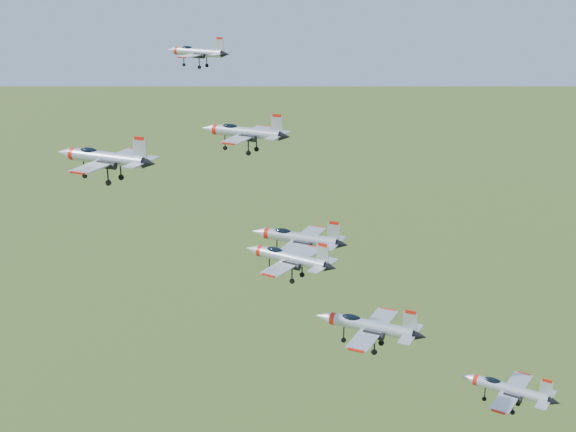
% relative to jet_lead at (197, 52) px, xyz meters
% --- Properties ---
extents(jet_lead, '(11.16, 9.15, 3.00)m').
position_rel_jet_lead_xyz_m(jet_lead, '(0.00, 0.00, 0.00)').
color(jet_lead, silver).
extents(jet_left_high, '(13.17, 10.89, 3.52)m').
position_rel_jet_lead_xyz_m(jet_left_high, '(15.42, -12.29, -8.11)').
color(jet_left_high, silver).
extents(jet_right_high, '(13.96, 11.55, 3.73)m').
position_rel_jet_lead_xyz_m(jet_right_high, '(7.31, -30.46, -8.36)').
color(jet_right_high, silver).
extents(jet_left_low, '(13.67, 11.33, 3.65)m').
position_rel_jet_lead_xyz_m(jet_left_low, '(24.16, -13.69, -20.89)').
color(jet_left_low, silver).
extents(jet_right_low, '(10.91, 9.03, 2.92)m').
position_rel_jet_lead_xyz_m(jet_right_low, '(33.38, -33.52, -14.97)').
color(jet_right_low, silver).
extents(jet_trail, '(13.79, 11.38, 3.69)m').
position_rel_jet_lead_xyz_m(jet_trail, '(37.57, -21.69, -26.87)').
color(jet_trail, silver).
extents(jet_extra, '(13.09, 10.82, 3.50)m').
position_rel_jet_lead_xyz_m(jet_extra, '(51.51, -8.13, -38.49)').
color(jet_extra, silver).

